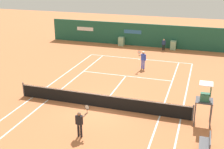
% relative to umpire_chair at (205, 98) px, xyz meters
% --- Properties ---
extents(ground_plane, '(80.00, 80.00, 0.01)m').
position_rel_umpire_chair_xyz_m(ground_plane, '(-6.58, 0.78, -1.68)').
color(ground_plane, '#C67042').
extents(tennis_net, '(12.10, 0.10, 1.07)m').
position_rel_umpire_chair_xyz_m(tennis_net, '(-6.58, 0.21, -1.18)').
color(tennis_net, '#4C4C51').
rests_on(tennis_net, ground_plane).
extents(sponsor_back_wall, '(25.00, 1.02, 2.68)m').
position_rel_umpire_chair_xyz_m(sponsor_back_wall, '(-6.61, 17.18, -0.39)').
color(sponsor_back_wall, '#1E5642').
rests_on(sponsor_back_wall, ground_plane).
extents(umpire_chair, '(1.00, 1.00, 2.64)m').
position_rel_umpire_chair_xyz_m(umpire_chair, '(0.00, 0.00, 0.00)').
color(umpire_chair, '#47474C').
rests_on(umpire_chair, ground_plane).
extents(player_bench, '(0.54, 1.40, 0.88)m').
position_rel_umpire_chair_xyz_m(player_bench, '(0.25, -2.94, -1.18)').
color(player_bench, '#38383D').
rests_on(player_bench, ground_plane).
extents(player_on_baseline, '(0.71, 0.68, 1.86)m').
position_rel_umpire_chair_xyz_m(player_on_baseline, '(-5.61, 8.98, -0.70)').
color(player_on_baseline, blue).
rests_on(player_on_baseline, ground_plane).
extents(player_near_side, '(0.67, 0.64, 1.79)m').
position_rel_umpire_chair_xyz_m(player_near_side, '(-6.44, -3.57, -0.77)').
color(player_near_side, black).
rests_on(player_near_side, ground_plane).
extents(ball_kid_centre_post, '(0.44, 0.19, 1.33)m').
position_rel_umpire_chair_xyz_m(ball_kid_centre_post, '(-4.74, 16.01, -0.92)').
color(ball_kid_centre_post, black).
rests_on(ball_kid_centre_post, ground_plane).
extents(tennis_ball_by_sideline, '(0.07, 0.07, 0.07)m').
position_rel_umpire_chair_xyz_m(tennis_ball_by_sideline, '(-6.32, 7.71, -1.65)').
color(tennis_ball_by_sideline, '#CCE033').
rests_on(tennis_ball_by_sideline, ground_plane).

